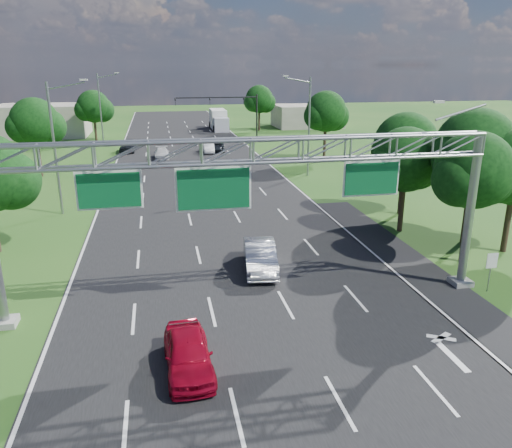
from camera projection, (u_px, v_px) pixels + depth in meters
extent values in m
plane|color=#1E4C17|center=(209.00, 206.00, 41.19)|extent=(220.00, 220.00, 0.00)
cube|color=black|center=(209.00, 206.00, 41.19)|extent=(18.00, 180.00, 0.02)
cube|color=black|center=(419.00, 272.00, 28.12)|extent=(3.00, 30.00, 0.02)
cube|color=gray|center=(460.00, 282.00, 26.44)|extent=(1.00, 1.00, 0.30)
cylinder|color=gray|center=(470.00, 212.00, 25.27)|extent=(0.44, 0.44, 8.00)
cube|color=gray|center=(6.00, 322.00, 22.30)|extent=(1.00, 1.00, 0.30)
cylinder|color=gray|center=(461.00, 112.00, 23.53)|extent=(2.54, 0.12, 0.79)
cube|color=beige|center=(439.00, 102.00, 23.15)|extent=(0.50, 0.22, 0.12)
cube|color=white|center=(109.00, 190.00, 21.42)|extent=(2.80, 0.05, 1.70)
cube|color=#0A562C|center=(109.00, 190.00, 21.36)|extent=(2.62, 0.05, 1.52)
cube|color=white|center=(214.00, 189.00, 22.29)|extent=(3.40, 0.05, 2.00)
cube|color=#0A562C|center=(214.00, 189.00, 22.24)|extent=(3.22, 0.05, 1.82)
cube|color=white|center=(371.00, 178.00, 23.63)|extent=(2.80, 0.05, 1.70)
cube|color=#0A562C|center=(372.00, 179.00, 23.57)|extent=(2.62, 0.05, 1.52)
cylinder|color=gray|center=(490.00, 273.00, 25.41)|extent=(0.06, 0.06, 2.00)
cube|color=white|center=(492.00, 261.00, 25.17)|extent=(0.60, 0.04, 0.80)
cylinder|color=black|center=(257.00, 118.00, 74.86)|extent=(0.24, 0.24, 7.00)
cylinder|color=black|center=(217.00, 97.00, 72.81)|extent=(12.00, 0.18, 0.18)
imported|color=black|center=(175.00, 102.00, 71.88)|extent=(0.18, 0.22, 1.10)
imported|color=black|center=(210.00, 101.00, 72.80)|extent=(0.18, 0.22, 1.10)
imported|color=black|center=(244.00, 101.00, 73.72)|extent=(0.18, 0.22, 1.10)
cylinder|color=gray|center=(55.00, 150.00, 37.55)|extent=(0.20, 0.20, 10.00)
cylinder|color=gray|center=(66.00, 85.00, 36.36)|extent=(2.78, 0.12, 0.60)
cube|color=beige|center=(84.00, 80.00, 36.48)|extent=(0.55, 0.22, 0.12)
cylinder|color=gray|center=(100.00, 111.00, 70.26)|extent=(0.20, 0.20, 10.00)
cylinder|color=gray|center=(107.00, 76.00, 69.07)|extent=(2.78, 0.12, 0.60)
cube|color=beige|center=(116.00, 73.00, 69.19)|extent=(0.55, 0.22, 0.12)
cylinder|color=gray|center=(309.00, 128.00, 51.13)|extent=(0.20, 0.20, 10.00)
cylinder|color=gray|center=(298.00, 80.00, 49.46)|extent=(2.78, 0.12, 0.60)
cube|color=beige|center=(285.00, 76.00, 49.10)|extent=(0.55, 0.22, 0.12)
cylinder|color=#2D2116|center=(465.00, 231.00, 29.09)|extent=(0.36, 0.36, 3.74)
sphere|color=black|center=(474.00, 170.00, 27.98)|extent=(4.40, 4.40, 4.40)
sphere|color=black|center=(485.00, 177.00, 28.73)|extent=(3.30, 3.30, 3.30)
sphere|color=black|center=(460.00, 180.00, 27.66)|extent=(3.08, 3.08, 3.08)
cylinder|color=#2D2116|center=(467.00, 212.00, 32.19)|extent=(0.36, 0.36, 4.18)
sphere|color=black|center=(475.00, 149.00, 30.95)|extent=(5.00, 5.00, 5.00)
sphere|color=black|center=(488.00, 157.00, 31.74)|extent=(3.75, 3.75, 3.75)
sphere|color=black|center=(461.00, 158.00, 30.61)|extent=(3.50, 3.50, 3.50)
cylinder|color=#2D2116|center=(401.00, 208.00, 34.58)|extent=(0.36, 0.36, 3.30)
sphere|color=black|center=(406.00, 160.00, 33.54)|extent=(4.40, 4.40, 4.40)
sphere|color=black|center=(417.00, 166.00, 34.29)|extent=(3.30, 3.30, 3.30)
sphere|color=black|center=(394.00, 167.00, 33.21)|extent=(3.08, 3.08, 3.08)
cylinder|color=#2D2116|center=(507.00, 224.00, 30.70)|extent=(0.36, 0.36, 3.52)
sphere|color=black|center=(503.00, 176.00, 29.28)|extent=(3.22, 3.22, 3.22)
cylinder|color=#2D2116|center=(401.00, 192.00, 38.65)|extent=(0.36, 0.36, 3.52)
sphere|color=black|center=(406.00, 144.00, 37.53)|extent=(4.80, 4.80, 4.80)
sphere|color=black|center=(417.00, 151.00, 38.31)|extent=(3.60, 3.60, 3.60)
sphere|color=black|center=(394.00, 152.00, 37.20)|extent=(3.36, 3.36, 3.36)
sphere|color=black|center=(10.00, 181.00, 30.39)|extent=(3.60, 3.60, 3.60)
cylinder|color=#2D2116|center=(39.00, 159.00, 51.70)|extent=(0.36, 0.36, 3.74)
sphere|color=black|center=(34.00, 121.00, 50.54)|extent=(4.80, 4.80, 4.80)
sphere|color=black|center=(48.00, 127.00, 51.32)|extent=(3.60, 3.60, 3.60)
sphere|color=black|center=(23.00, 127.00, 50.21)|extent=(3.36, 3.36, 3.36)
cylinder|color=#2D2116|center=(96.00, 130.00, 75.68)|extent=(0.36, 0.36, 3.30)
sphere|color=black|center=(93.00, 106.00, 74.59)|extent=(4.80, 4.80, 4.80)
sphere|color=black|center=(102.00, 110.00, 75.37)|extent=(3.60, 3.60, 3.60)
sphere|color=black|center=(86.00, 110.00, 74.26)|extent=(3.36, 3.36, 3.36)
cylinder|color=#2D2116|center=(325.00, 144.00, 60.36)|extent=(0.36, 0.36, 3.96)
sphere|color=black|center=(326.00, 111.00, 59.17)|extent=(4.80, 4.80, 4.80)
sphere|color=black|center=(334.00, 116.00, 59.95)|extent=(3.60, 3.60, 3.60)
sphere|color=black|center=(318.00, 116.00, 58.84)|extent=(3.36, 3.36, 3.36)
cylinder|color=#2D2116|center=(259.00, 121.00, 88.09)|extent=(0.36, 0.36, 3.52)
sphere|color=black|center=(259.00, 99.00, 86.97)|extent=(4.80, 4.80, 4.80)
sphere|color=black|center=(265.00, 102.00, 87.75)|extent=(3.60, 3.60, 3.60)
sphere|color=black|center=(253.00, 102.00, 86.64)|extent=(3.36, 3.36, 3.36)
cube|color=gray|center=(43.00, 120.00, 81.24)|extent=(14.00, 10.00, 5.00)
cube|color=gray|center=(307.00, 116.00, 93.60)|extent=(12.00, 9.00, 4.00)
imported|color=#9E071E|center=(188.00, 353.00, 18.84)|extent=(1.89, 4.38, 1.47)
imported|color=#A7AAB2|center=(260.00, 256.00, 28.21)|extent=(2.31, 5.08, 1.62)
imported|color=silver|center=(162.00, 153.00, 62.14)|extent=(1.78, 4.32, 1.25)
imported|color=black|center=(216.00, 146.00, 67.11)|extent=(2.63, 5.06, 1.36)
imported|color=black|center=(128.00, 146.00, 66.74)|extent=(2.40, 4.99, 1.64)
imported|color=white|center=(209.00, 148.00, 66.21)|extent=(1.57, 3.98, 1.29)
cube|color=white|center=(218.00, 119.00, 90.65)|extent=(2.75, 6.63, 3.29)
cube|color=silver|center=(221.00, 125.00, 86.53)|extent=(2.57, 2.46, 2.41)
cylinder|color=black|center=(214.00, 129.00, 86.71)|extent=(0.38, 1.10, 1.10)
cylinder|color=black|center=(228.00, 128.00, 87.16)|extent=(0.38, 1.10, 1.10)
cylinder|color=black|center=(210.00, 124.00, 92.86)|extent=(0.38, 1.10, 1.10)
cylinder|color=black|center=(223.00, 124.00, 93.31)|extent=(0.38, 1.10, 1.10)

